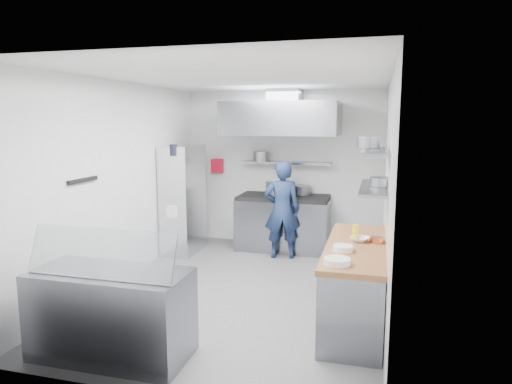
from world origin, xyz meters
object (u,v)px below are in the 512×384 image
(wire_rack, at_px, (183,199))
(display_case, at_px, (112,314))
(gas_range, at_px, (283,224))
(chef, at_px, (282,210))

(wire_rack, bearing_deg, display_case, -77.25)
(gas_range, distance_m, chef, 0.63)
(chef, bearing_deg, display_case, 62.90)
(wire_rack, xyz_separation_m, display_case, (0.79, -3.48, -0.50))
(chef, relative_size, wire_rack, 0.88)
(gas_range, bearing_deg, display_case, -101.63)
(chef, xyz_separation_m, wire_rack, (-1.71, -0.11, 0.11))
(chef, distance_m, wire_rack, 1.72)
(chef, relative_size, display_case, 1.08)
(chef, bearing_deg, wire_rack, -9.02)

